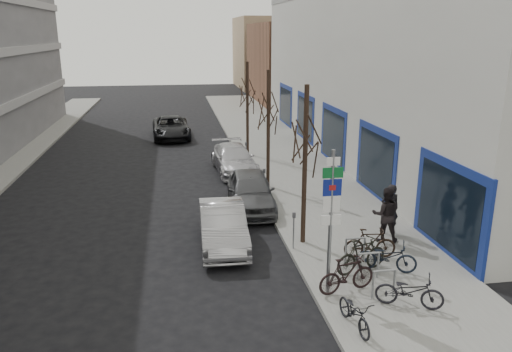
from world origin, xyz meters
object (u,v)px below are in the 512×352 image
object	(u,v)px
meter_mid	(264,180)
meter_back	(246,151)
highway_sign_pole	(331,214)
pedestrian_far	(386,214)
tree_far	(247,87)
pedestrian_near	(390,209)
bike_mid_inner	(361,255)
bike_near_right	(347,274)
parked_car_mid	(251,191)
bike_rack	(368,262)
tree_mid	(268,102)
parked_car_back	(234,159)
meter_front	(294,227)
bike_near_left	(355,310)
bike_far_curb	(410,288)
bike_far_inner	(370,243)
lane_car	(171,127)
tree_near	(306,128)
parked_car_front	(223,225)
bike_mid_curb	(387,254)

from	to	relation	value
meter_mid	meter_back	xyz separation A→B (m)	(0.00, 5.50, 0.00)
highway_sign_pole	meter_back	world-z (taller)	highway_sign_pole
pedestrian_far	meter_back	bearing A→B (deg)	-56.95
tree_far	pedestrian_near	size ratio (longest dim) A/B	3.02
pedestrian_near	pedestrian_far	size ratio (longest dim) A/B	0.94
bike_mid_inner	bike_near_right	bearing A→B (deg)	123.83
parked_car_mid	highway_sign_pole	bearing A→B (deg)	-78.43
bike_rack	meter_mid	xyz separation A→B (m)	(-1.65, 7.90, 0.26)
tree_mid	parked_car_back	bearing A→B (deg)	110.27
bike_mid_inner	pedestrian_near	world-z (taller)	pedestrian_near
meter_front	tree_far	bearing A→B (deg)	88.09
tree_far	bike_near_left	size ratio (longest dim) A/B	3.53
bike_far_curb	meter_back	bearing A→B (deg)	32.80
bike_far_inner	lane_car	bearing A→B (deg)	23.47
tree_far	lane_car	world-z (taller)	tree_far
tree_near	bike_mid_inner	world-z (taller)	tree_near
bike_far_curb	parked_car_front	xyz separation A→B (m)	(-4.37, 5.09, 0.03)
highway_sign_pole	pedestrian_far	world-z (taller)	highway_sign_pole
bike_rack	pedestrian_near	world-z (taller)	pedestrian_near
meter_front	bike_far_inner	size ratio (longest dim) A/B	0.76
parked_car_front	parked_car_mid	bearing A→B (deg)	67.96
tree_near	bike_far_inner	size ratio (longest dim) A/B	3.27
highway_sign_pole	tree_near	xyz separation A→B (m)	(0.20, 3.51, 1.65)
bike_near_right	tree_far	bearing A→B (deg)	-11.45
tree_near	pedestrian_far	size ratio (longest dim) A/B	2.84
bike_near_left	bike_far_curb	size ratio (longest dim) A/B	0.89
bike_near_right	pedestrian_near	bearing A→B (deg)	-49.80
bike_rack	lane_car	size ratio (longest dim) A/B	0.42
bike_far_inner	parked_car_back	distance (m)	11.72
pedestrian_near	bike_rack	bearing A→B (deg)	58.60
tree_mid	tree_near	bearing A→B (deg)	-90.00
bike_far_inner	bike_near_left	bearing A→B (deg)	160.10
bike_mid_inner	tree_near	bearing A→B (deg)	6.53
tree_near	bike_mid_curb	world-z (taller)	tree_near
tree_near	tree_far	bearing A→B (deg)	90.00
tree_mid	meter_back	distance (m)	5.13
pedestrian_near	pedestrian_far	distance (m)	0.77
highway_sign_pole	pedestrian_far	distance (m)	4.54
pedestrian_near	tree_mid	bearing A→B (deg)	-61.59
tree_mid	bike_near_left	bearing A→B (deg)	-90.35
bike_near_left	bike_far_curb	xyz separation A→B (m)	(1.74, 0.69, 0.06)
tree_far	bike_far_inner	bearing A→B (deg)	-83.07
bike_far_curb	parked_car_mid	world-z (taller)	parked_car_mid
bike_mid_inner	pedestrian_far	world-z (taller)	pedestrian_far
tree_near	bike_mid_curb	bearing A→B (deg)	-52.92
highway_sign_pole	pedestrian_far	xyz separation A→B (m)	(2.99, 3.15, -1.34)
bike_rack	bike_near_left	world-z (taller)	bike_near_left
lane_car	parked_car_back	bearing A→B (deg)	-74.23
meter_mid	bike_far_inner	size ratio (longest dim) A/B	0.76
bike_near_right	parked_car_mid	world-z (taller)	parked_car_mid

